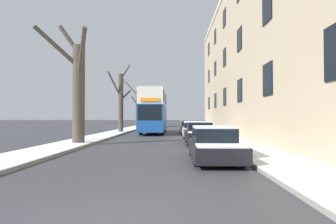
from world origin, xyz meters
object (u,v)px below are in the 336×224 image
at_px(parked_car_1, 199,134).
at_px(parked_car_3, 189,127).
at_px(bare_tree_left_1, 121,101).
at_px(bare_tree_left_3, 146,109).
at_px(bare_tree_left_0, 77,88).
at_px(pedestrian_left_sidewalk, 78,128).
at_px(parked_car_2, 193,130).
at_px(double_decker_bus, 154,109).
at_px(bare_tree_left_2, 137,106).
at_px(parked_car_0, 214,145).
at_px(oncoming_van, 157,120).

bearing_deg(parked_car_1, parked_car_3, 90.00).
relative_size(bare_tree_left_1, bare_tree_left_3, 1.02).
height_order(bare_tree_left_0, pedestrian_left_sidewalk, bare_tree_left_0).
distance_m(parked_car_1, parked_car_2, 5.80).
height_order(bare_tree_left_1, bare_tree_left_3, bare_tree_left_1).
bearing_deg(bare_tree_left_3, double_decker_bus, -81.92).
bearing_deg(bare_tree_left_2, parked_car_2, -68.73).
height_order(bare_tree_left_3, parked_car_1, bare_tree_left_3).
bearing_deg(parked_car_3, parked_car_0, -90.00).
distance_m(bare_tree_left_1, oncoming_van, 20.01).
bearing_deg(pedestrian_left_sidewalk, double_decker_bus, -118.57).
height_order(parked_car_2, pedestrian_left_sidewalk, pedestrian_left_sidewalk).
height_order(bare_tree_left_2, oncoming_van, bare_tree_left_2).
distance_m(bare_tree_left_0, parked_car_2, 10.59).
xyz_separation_m(parked_car_2, oncoming_van, (-4.90, 26.20, 0.53)).
xyz_separation_m(parked_car_0, parked_car_2, (-0.00, 12.17, 0.00)).
xyz_separation_m(parked_car_1, pedestrian_left_sidewalk, (-8.46, 1.20, 0.31)).
distance_m(bare_tree_left_2, bare_tree_left_3, 13.72).
bearing_deg(parked_car_1, parked_car_2, 90.00).
bearing_deg(parked_car_2, oncoming_van, 100.60).
height_order(bare_tree_left_0, parked_car_1, bare_tree_left_0).
height_order(bare_tree_left_2, parked_car_3, bare_tree_left_2).
distance_m(bare_tree_left_2, parked_car_0, 33.22).
relative_size(double_decker_bus, parked_car_3, 2.19).
distance_m(bare_tree_left_0, bare_tree_left_2, 26.55).
relative_size(parked_car_0, parked_car_3, 0.95).
relative_size(bare_tree_left_1, parked_car_0, 1.78).
height_order(parked_car_0, parked_car_1, parked_car_1).
relative_size(parked_car_1, parked_car_2, 0.90).
relative_size(parked_car_2, pedestrian_left_sidewalk, 2.46).
height_order(bare_tree_left_0, bare_tree_left_3, bare_tree_left_3).
relative_size(parked_car_3, pedestrian_left_sidewalk, 2.53).
distance_m(bare_tree_left_1, parked_car_3, 8.32).
height_order(bare_tree_left_1, oncoming_van, bare_tree_left_1).
bearing_deg(bare_tree_left_1, parked_car_1, -57.94).
height_order(bare_tree_left_1, bare_tree_left_2, bare_tree_left_1).
distance_m(bare_tree_left_0, parked_car_1, 8.33).
relative_size(bare_tree_left_3, pedestrian_left_sidewalk, 4.23).
xyz_separation_m(bare_tree_left_0, parked_car_2, (7.77, 6.55, -2.95)).
bearing_deg(parked_car_1, double_decker_bus, 108.30).
height_order(double_decker_bus, pedestrian_left_sidewalk, double_decker_bus).
relative_size(oncoming_van, pedestrian_left_sidewalk, 2.69).
xyz_separation_m(bare_tree_left_0, bare_tree_left_3, (-0.06, 40.27, -0.03)).
height_order(double_decker_bus, oncoming_van, double_decker_bus).
bearing_deg(bare_tree_left_0, parked_car_0, -35.84).
xyz_separation_m(bare_tree_left_3, double_decker_bus, (3.94, -27.72, -0.94)).
height_order(bare_tree_left_1, parked_car_2, bare_tree_left_1).
xyz_separation_m(parked_car_2, parked_car_3, (-0.00, 5.92, -0.01)).
relative_size(double_decker_bus, parked_car_1, 2.50).
bearing_deg(bare_tree_left_2, oncoming_van, 65.06).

